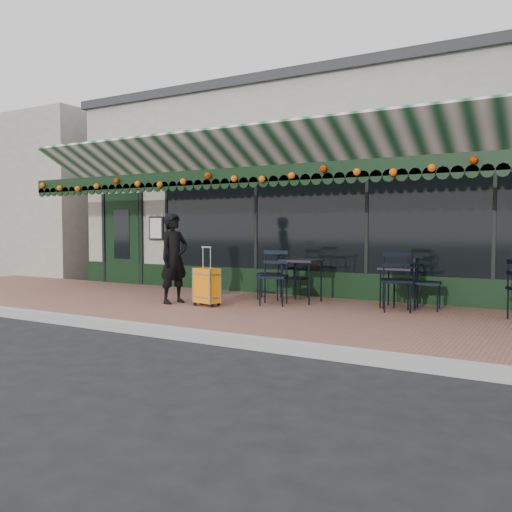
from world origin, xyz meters
The scene contains 15 objects.
ground centered at (0.00, 0.00, 0.00)m, with size 80.00×80.00×0.00m, color black.
sidewalk centered at (0.00, 2.00, 0.07)m, with size 18.00×4.00×0.15m, color brown.
curb centered at (0.00, -0.08, 0.07)m, with size 18.00×0.16×0.15m, color #9E9E99.
restaurant_building centered at (0.00, 7.84, 2.27)m, with size 12.00×9.60×4.50m.
neighbor_building_left centered at (-13.00, 8.00, 2.40)m, with size 12.00×8.00×4.80m, color #A8A194.
woman centered at (-1.45, 1.81, 0.96)m, with size 0.59×0.39×1.62m, color black.
suitcase centered at (-0.74, 1.82, 0.49)m, with size 0.49×0.35×1.02m.
cafe_table_a centered at (2.19, 3.30, 0.77)m, with size 0.56×0.56×0.69m.
cafe_table_b centered at (0.49, 3.08, 0.86)m, with size 0.64×0.64×0.79m.
chair_a_left centered at (2.27, 3.44, 0.58)m, with size 0.43×0.43×0.85m, color black, non-canonical shape.
chair_a_right centered at (2.68, 3.29, 0.59)m, with size 0.44×0.44×0.88m, color black, non-canonical shape.
chair_a_front centered at (2.28, 2.89, 0.64)m, with size 0.49×0.49×0.97m, color black, non-canonical shape.
chair_b_left centered at (-0.23, 3.15, 0.61)m, with size 0.46×0.46×0.92m, color black, non-canonical shape.
chair_b_right centered at (0.15, 3.58, 0.52)m, with size 0.37×0.37×0.75m, color black, non-canonical shape.
chair_b_front centered at (0.20, 2.52, 0.64)m, with size 0.49×0.49×0.98m, color black, non-canonical shape.
Camera 1 is at (4.73, -5.83, 1.51)m, focal length 38.00 mm.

